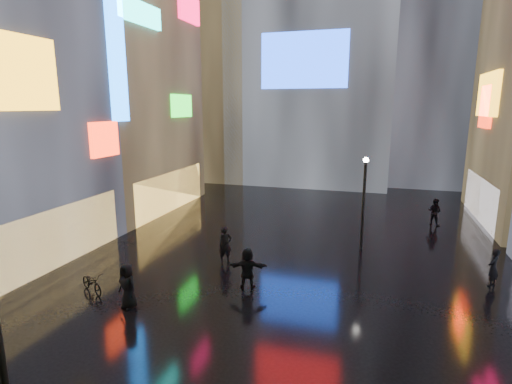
% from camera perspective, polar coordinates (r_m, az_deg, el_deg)
% --- Properties ---
extents(ground, '(140.00, 140.00, 0.00)m').
position_cam_1_polar(ground, '(22.55, 5.99, -8.36)').
color(ground, black).
rests_on(ground, ground).
extents(building_left_far, '(10.28, 12.00, 22.00)m').
position_cam_1_polar(building_left_far, '(33.48, -20.48, 16.73)').
color(building_left_far, black).
rests_on(building_left_far, ground).
extents(tower_flank_right, '(12.00, 12.00, 34.00)m').
position_cam_1_polar(tower_flank_right, '(47.93, 24.62, 22.08)').
color(tower_flank_right, black).
rests_on(tower_flank_right, ground).
extents(tower_flank_left, '(10.00, 10.00, 26.00)m').
position_cam_1_polar(tower_flank_left, '(46.64, -6.05, 18.38)').
color(tower_flank_left, black).
rests_on(tower_flank_left, ground).
extents(lamp_far, '(0.30, 0.30, 5.20)m').
position_cam_1_polar(lamp_far, '(22.67, 15.14, -0.84)').
color(lamp_far, black).
rests_on(lamp_far, ground).
extents(pedestrian_4, '(1.04, 0.85, 1.84)m').
position_cam_1_polar(pedestrian_4, '(16.98, -17.87, -12.65)').
color(pedestrian_4, black).
rests_on(pedestrian_4, ground).
extents(pedestrian_5, '(1.78, 0.89, 1.83)m').
position_cam_1_polar(pedestrian_5, '(17.80, -1.24, -10.86)').
color(pedestrian_5, black).
rests_on(pedestrian_5, ground).
extents(pedestrian_6, '(0.82, 0.79, 1.90)m').
position_cam_1_polar(pedestrian_6, '(20.60, -4.42, -7.54)').
color(pedestrian_6, black).
rests_on(pedestrian_6, ground).
extents(pedestrian_7, '(1.11, 1.04, 1.82)m').
position_cam_1_polar(pedestrian_7, '(29.53, 24.15, -2.59)').
color(pedestrian_7, black).
rests_on(pedestrian_7, ground).
extents(umbrella_2, '(1.39, 1.40, 0.95)m').
position_cam_1_polar(umbrella_2, '(16.46, -18.19, -8.23)').
color(umbrella_2, black).
rests_on(umbrella_2, pedestrian_4).
extents(bicycle, '(1.80, 1.30, 0.90)m').
position_cam_1_polar(bicycle, '(18.96, -22.39, -11.87)').
color(bicycle, black).
rests_on(bicycle, ground).
extents(pedestrian_8, '(0.71, 0.76, 1.74)m').
position_cam_1_polar(pedestrian_8, '(20.85, 30.78, -9.27)').
color(pedestrian_8, black).
rests_on(pedestrian_8, ground).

